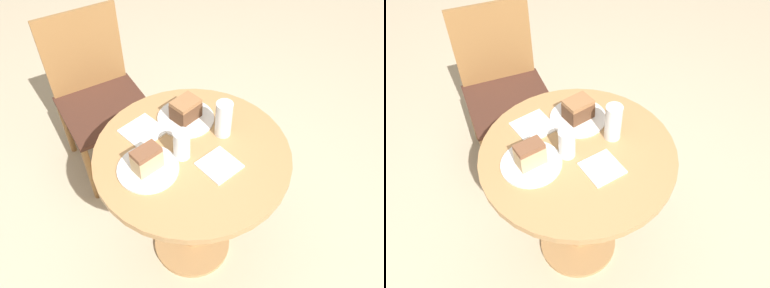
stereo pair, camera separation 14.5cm
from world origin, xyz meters
TOP-DOWN VIEW (x-y plane):
  - ground_plane at (0.00, 0.00)m, footprint 8.00×8.00m
  - table at (0.00, 0.00)m, footprint 0.79×0.79m
  - chair at (-0.10, 0.85)m, footprint 0.47×0.48m
  - plate_near at (-0.19, 0.01)m, footprint 0.24×0.24m
  - plate_far at (0.07, 0.17)m, footprint 0.24×0.24m
  - cake_slice_near at (-0.19, 0.01)m, footprint 0.12×0.08m
  - cake_slice_far at (0.07, 0.17)m, footprint 0.13×0.11m
  - glass_lemonade at (-0.05, 0.00)m, footprint 0.07×0.07m
  - glass_water at (0.16, 0.02)m, footprint 0.07×0.07m
  - napkin_stack at (-0.12, 0.20)m, footprint 0.18×0.18m
  - napkin_side at (0.05, -0.12)m, footprint 0.16×0.16m

SIDE VIEW (x-z plane):
  - ground_plane at x=0.00m, z-range 0.00..0.00m
  - chair at x=-0.10m, z-range 0.02..0.94m
  - table at x=0.00m, z-range 0.19..0.92m
  - napkin_stack at x=-0.12m, z-range 0.73..0.74m
  - napkin_side at x=0.05m, z-range 0.73..0.74m
  - plate_near at x=-0.19m, z-range 0.73..0.74m
  - plate_far at x=0.07m, z-range 0.73..0.74m
  - cake_slice_far at x=0.07m, z-range 0.74..0.83m
  - glass_lemonade at x=-0.05m, z-range 0.73..0.85m
  - cake_slice_near at x=-0.19m, z-range 0.74..0.84m
  - glass_water at x=0.16m, z-range 0.73..0.89m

